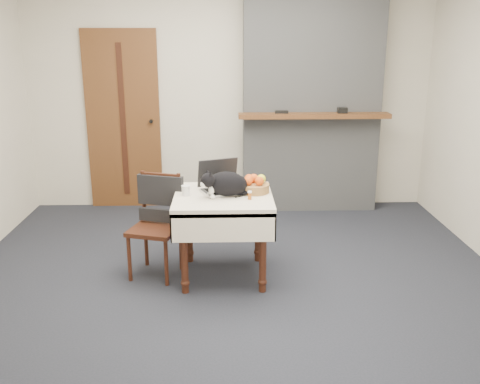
# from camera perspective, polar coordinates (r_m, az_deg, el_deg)

# --- Properties ---
(ground) EXTENTS (4.50, 4.50, 0.00)m
(ground) POSITION_cam_1_polar(r_m,az_deg,el_deg) (4.49, -0.79, -8.96)
(ground) COLOR black
(ground) RESTS_ON ground
(room_shell) EXTENTS (4.52, 4.01, 2.61)m
(room_shell) POSITION_cam_1_polar(r_m,az_deg,el_deg) (4.53, -0.97, 14.36)
(room_shell) COLOR beige
(room_shell) RESTS_ON ground
(door) EXTENTS (0.82, 0.10, 2.00)m
(door) POSITION_cam_1_polar(r_m,az_deg,el_deg) (6.21, -12.34, 7.45)
(door) COLOR brown
(door) RESTS_ON ground
(chimney) EXTENTS (1.62, 0.48, 2.60)m
(chimney) POSITION_cam_1_polar(r_m,az_deg,el_deg) (6.02, 7.63, 10.26)
(chimney) COLOR gray
(chimney) RESTS_ON ground
(side_table) EXTENTS (0.78, 0.78, 0.70)m
(side_table) POSITION_cam_1_polar(r_m,az_deg,el_deg) (4.29, -1.79, -1.75)
(side_table) COLOR #3D1710
(side_table) RESTS_ON ground
(laptop) EXTENTS (0.42, 0.40, 0.25)m
(laptop) POSITION_cam_1_polar(r_m,az_deg,el_deg) (4.36, -1.99, 0.94)
(laptop) COLOR #B7B7BC
(laptop) RESTS_ON side_table
(cat) EXTENTS (0.47, 0.29, 0.22)m
(cat) POSITION_cam_1_polar(r_m,az_deg,el_deg) (4.21, -1.36, 0.86)
(cat) COLOR black
(cat) RESTS_ON side_table
(cream_jar) EXTENTS (0.07, 0.07, 0.08)m
(cream_jar) POSITION_cam_1_polar(r_m,az_deg,el_deg) (4.26, -5.79, 0.17)
(cream_jar) COLOR silver
(cream_jar) RESTS_ON side_table
(pill_bottle) EXTENTS (0.03, 0.03, 0.07)m
(pill_bottle) POSITION_cam_1_polar(r_m,az_deg,el_deg) (4.13, 1.04, -0.33)
(pill_bottle) COLOR #A24E14
(pill_bottle) RESTS_ON side_table
(fruit_basket) EXTENTS (0.25, 0.25, 0.14)m
(fruit_basket) POSITION_cam_1_polar(r_m,az_deg,el_deg) (4.32, 1.52, 0.71)
(fruit_basket) COLOR #A07B40
(fruit_basket) RESTS_ON side_table
(desk_clutter) EXTENTS (0.15, 0.07, 0.01)m
(desk_clutter) POSITION_cam_1_polar(r_m,az_deg,el_deg) (4.32, 0.87, -0.02)
(desk_clutter) COLOR black
(desk_clutter) RESTS_ON side_table
(chair) EXTENTS (0.47, 0.47, 0.84)m
(chair) POSITION_cam_1_polar(r_m,az_deg,el_deg) (4.45, -8.72, -1.94)
(chair) COLOR #3D1710
(chair) RESTS_ON ground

